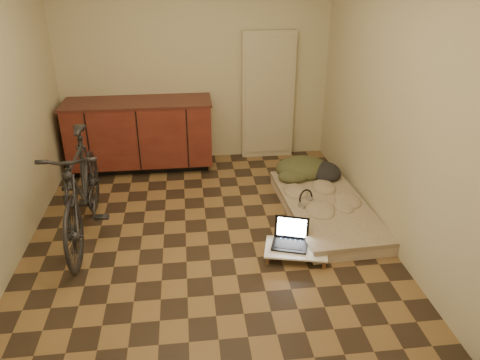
{
  "coord_description": "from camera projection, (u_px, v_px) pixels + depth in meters",
  "views": [
    {
      "loc": [
        -0.15,
        -4.09,
        2.56
      ],
      "look_at": [
        0.34,
        0.04,
        0.55
      ],
      "focal_mm": 35.0,
      "sensor_mm": 36.0,
      "label": 1
    }
  ],
  "objects": [
    {
      "name": "room_shell",
      "position": [
        203.0,
        109.0,
        4.22
      ],
      "size": [
        3.5,
        4.0,
        2.6
      ],
      "color": "brown",
      "rests_on": "ground"
    },
    {
      "name": "cabinets",
      "position": [
        140.0,
        134.0,
        6.02
      ],
      "size": [
        1.84,
        0.62,
        0.91
      ],
      "color": "black",
      "rests_on": "ground"
    },
    {
      "name": "appliance_panel",
      "position": [
        268.0,
        96.0,
        6.25
      ],
      "size": [
        0.7,
        0.1,
        1.7
      ],
      "primitive_type": "cube",
      "color": "beige",
      "rests_on": "ground"
    },
    {
      "name": "bicycle",
      "position": [
        80.0,
        184.0,
        4.45
      ],
      "size": [
        0.57,
        1.82,
        1.17
      ],
      "primitive_type": "imported",
      "rotation": [
        0.0,
        0.0,
        0.02
      ],
      "color": "black",
      "rests_on": "ground"
    },
    {
      "name": "futon",
      "position": [
        326.0,
        208.0,
        5.06
      ],
      "size": [
        0.92,
        1.79,
        0.15
      ],
      "rotation": [
        0.0,
        0.0,
        0.05
      ],
      "color": "beige",
      "rests_on": "ground"
    },
    {
      "name": "clothing_pile",
      "position": [
        308.0,
        163.0,
        5.64
      ],
      "size": [
        0.71,
        0.6,
        0.27
      ],
      "primitive_type": null,
      "rotation": [
        0.0,
        0.0,
        0.05
      ],
      "color": "#3E4126",
      "rests_on": "futon"
    },
    {
      "name": "headphones",
      "position": [
        306.0,
        198.0,
        4.96
      ],
      "size": [
        0.3,
        0.3,
        0.15
      ],
      "primitive_type": null,
      "rotation": [
        0.0,
        0.0,
        0.61
      ],
      "color": "black",
      "rests_on": "futon"
    },
    {
      "name": "lap_desk",
      "position": [
        296.0,
        249.0,
        4.35
      ],
      "size": [
        0.64,
        0.5,
        0.1
      ],
      "rotation": [
        0.0,
        0.0,
        -0.24
      ],
      "color": "brown",
      "rests_on": "ground"
    },
    {
      "name": "laptop",
      "position": [
        290.0,
        239.0,
        4.4
      ],
      "size": [
        0.4,
        0.38,
        0.22
      ],
      "rotation": [
        0.0,
        0.0,
        -0.32
      ],
      "color": "black",
      "rests_on": "lap_desk"
    },
    {
      "name": "mouse",
      "position": [
        321.0,
        251.0,
        4.27
      ],
      "size": [
        0.08,
        0.11,
        0.03
      ],
      "primitive_type": "ellipsoid",
      "rotation": [
        0.0,
        0.0,
        -0.21
      ],
      "color": "white",
      "rests_on": "lap_desk"
    }
  ]
}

